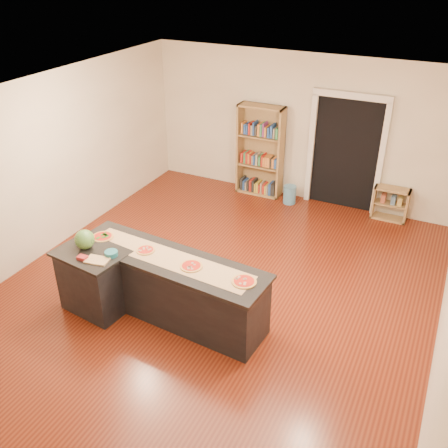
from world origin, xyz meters
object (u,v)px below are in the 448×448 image
at_px(watermelon, 85,239).
at_px(kitchen_island, 170,286).
at_px(waste_bin, 290,195).
at_px(side_counter, 95,280).
at_px(low_shelf, 390,204).
at_px(bookshelf, 260,151).

bearing_deg(watermelon, kitchen_island, 14.24).
height_order(kitchen_island, watermelon, watermelon).
height_order(kitchen_island, waste_bin, kitchen_island).
bearing_deg(side_counter, watermelon, 161.78).
bearing_deg(kitchen_island, low_shelf, 66.25).
distance_m(side_counter, low_shelf, 5.44).
height_order(side_counter, bookshelf, bookshelf).
height_order(bookshelf, waste_bin, bookshelf).
height_order(bookshelf, low_shelf, bookshelf).
bearing_deg(watermelon, waste_bin, 71.20).
relative_size(side_counter, bookshelf, 0.51).
relative_size(side_counter, watermelon, 3.51).
relative_size(bookshelf, waste_bin, 5.04).
bearing_deg(low_shelf, waste_bin, -174.52).
distance_m(waste_bin, watermelon, 4.51).
bearing_deg(watermelon, bookshelf, 80.69).
bearing_deg(low_shelf, bookshelf, -179.40).
xyz_separation_m(low_shelf, waste_bin, (-1.86, -0.18, -0.13)).
relative_size(kitchen_island, watermelon, 10.40).
height_order(waste_bin, watermelon, watermelon).
bearing_deg(side_counter, bookshelf, 89.68).
height_order(low_shelf, waste_bin, low_shelf).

